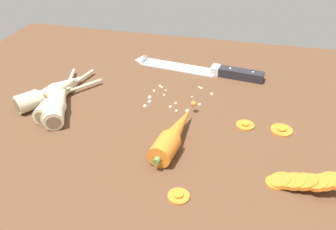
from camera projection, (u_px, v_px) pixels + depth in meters
ground_plane at (170, 124)px, 76.01cm from camera, size 120.00×90.00×4.00cm
chefs_knife at (194, 68)px, 92.46cm from camera, size 34.83×8.13×4.18cm
whole_carrot at (174, 134)px, 66.10cm from camera, size 6.35×20.50×4.20cm
parsnip_front at (46, 95)px, 78.07cm from camera, size 13.76×17.74×4.00cm
parsnip_mid_left at (62, 88)px, 80.83cm from camera, size 6.08×17.49×4.00cm
parsnip_mid_right at (59, 100)px, 76.50cm from camera, size 8.65×23.56×4.00cm
parsnip_back at (55, 108)px, 73.91cm from camera, size 9.65×16.64×4.00cm
parsnip_outer at (55, 102)px, 75.72cm from camera, size 4.61×19.10×4.00cm
carrot_slice_stack at (305, 181)px, 56.62cm from camera, size 12.23×4.02×4.04cm
carrot_slice_stray_near at (179, 195)px, 55.60cm from camera, size 3.44×3.44×0.70cm
carrot_slice_stray_mid at (282, 130)px, 70.18cm from camera, size 4.26×4.26×0.70cm
carrot_slice_stray_far at (245, 125)px, 71.49cm from camera, size 3.62×3.62×0.70cm
mince_crumbs at (171, 98)px, 80.21cm from camera, size 14.24×12.00×0.87cm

